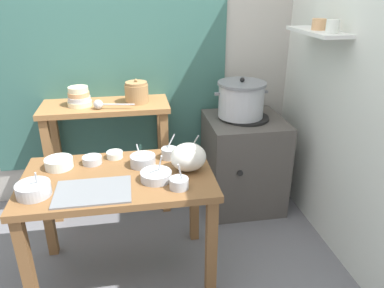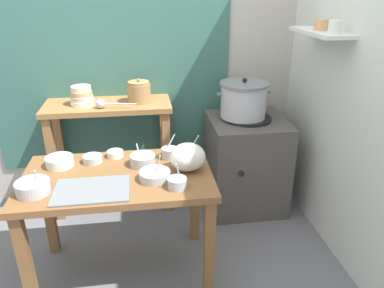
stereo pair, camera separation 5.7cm
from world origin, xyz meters
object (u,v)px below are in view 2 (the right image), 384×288
at_px(prep_table, 119,191).
at_px(bowl_stack_enamel, 82,96).
at_px(prep_bowl_0, 60,161).
at_px(prep_bowl_2, 143,160).
at_px(prep_bowl_3, 115,153).
at_px(prep_bowl_4, 93,159).
at_px(steamer_pot, 244,100).
at_px(stove_block, 245,162).
at_px(prep_bowl_8, 192,151).
at_px(serving_tray, 92,190).
at_px(plastic_bag, 188,157).
at_px(prep_bowl_1, 155,175).
at_px(back_shelf_table, 110,130).
at_px(prep_bowl_5, 33,187).
at_px(prep_bowl_7, 177,183).
at_px(ladle, 102,104).
at_px(clay_pot, 139,92).
at_px(prep_bowl_6, 170,152).

xyz_separation_m(prep_table, bowl_stack_enamel, (-0.28, 0.82, 0.36)).
relative_size(prep_bowl_0, prep_bowl_2, 1.07).
relative_size(prep_bowl_3, prep_bowl_4, 0.87).
height_order(steamer_pot, prep_bowl_4, steamer_pot).
distance_m(stove_block, prep_bowl_0, 1.49).
xyz_separation_m(prep_bowl_2, prep_bowl_8, (0.31, 0.08, -0.00)).
relative_size(serving_tray, prep_bowl_8, 2.57).
relative_size(bowl_stack_enamel, plastic_bag, 0.83).
bearing_deg(prep_bowl_1, prep_bowl_0, 156.23).
xyz_separation_m(back_shelf_table, prep_bowl_5, (-0.34, -0.98, 0.08)).
distance_m(prep_bowl_5, prep_bowl_7, 0.76).
distance_m(steamer_pot, prep_bowl_0, 1.42).
distance_m(serving_tray, prep_bowl_8, 0.69).
xyz_separation_m(prep_bowl_3, prep_bowl_5, (-0.41, -0.39, 0.02)).
bearing_deg(stove_block, prep_bowl_2, -144.49).
distance_m(prep_table, ladle, 0.79).
distance_m(clay_pot, prep_bowl_7, 1.07).
height_order(back_shelf_table, prep_bowl_3, back_shelf_table).
distance_m(clay_pot, bowl_stack_enamel, 0.43).
bearing_deg(prep_bowl_8, prep_bowl_4, 179.66).
height_order(prep_table, back_shelf_table, back_shelf_table).
relative_size(back_shelf_table, clay_pot, 5.21).
xyz_separation_m(clay_pot, prep_bowl_8, (0.32, -0.65, -0.22)).
bearing_deg(clay_pot, prep_bowl_5, -120.61).
relative_size(ladle, prep_bowl_6, 1.95).
xyz_separation_m(prep_bowl_6, prep_bowl_7, (0.01, -0.38, -0.00)).
distance_m(prep_bowl_0, prep_bowl_1, 0.62).
bearing_deg(prep_bowl_5, prep_bowl_1, 5.31).
xyz_separation_m(clay_pot, prep_bowl_7, (0.18, -1.03, -0.23)).
distance_m(prep_bowl_1, prep_bowl_5, 0.65).
bearing_deg(prep_bowl_2, back_shelf_table, 108.63).
height_order(plastic_bag, prep_bowl_1, same).
distance_m(prep_table, stove_block, 1.23).
bearing_deg(prep_table, prep_bowl_3, 95.21).
bearing_deg(stove_block, back_shelf_table, 173.13).
distance_m(prep_bowl_6, prep_bowl_8, 0.14).
distance_m(steamer_pot, prep_bowl_6, 0.84).
xyz_separation_m(prep_bowl_0, prep_bowl_2, (0.50, -0.06, 0.00)).
relative_size(serving_tray, prep_bowl_4, 3.38).
relative_size(bowl_stack_enamel, prep_bowl_6, 1.16).
distance_m(prep_bowl_3, prep_bowl_7, 0.57).
bearing_deg(prep_table, plastic_bag, -0.56).
bearing_deg(prep_bowl_1, bowl_stack_enamel, 118.38).
bearing_deg(prep_bowl_2, prep_bowl_5, -156.46).
height_order(prep_table, prep_bowl_2, prep_bowl_2).
height_order(ladle, prep_bowl_3, ladle).
bearing_deg(ladle, prep_bowl_3, -78.06).
xyz_separation_m(back_shelf_table, plastic_bag, (0.51, -0.83, 0.13)).
relative_size(steamer_pot, prep_bowl_0, 2.56).
bearing_deg(serving_tray, prep_bowl_1, 13.26).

